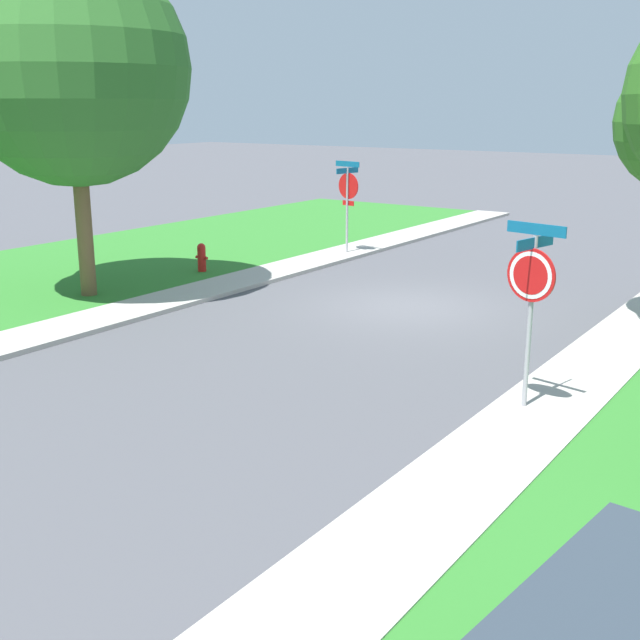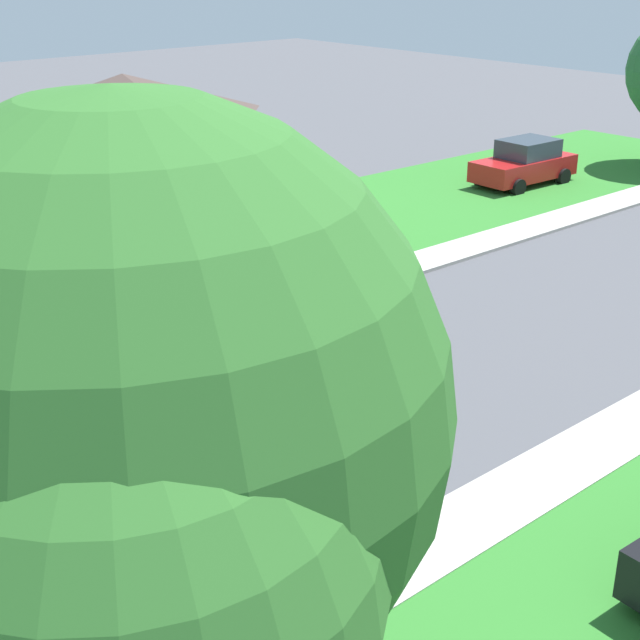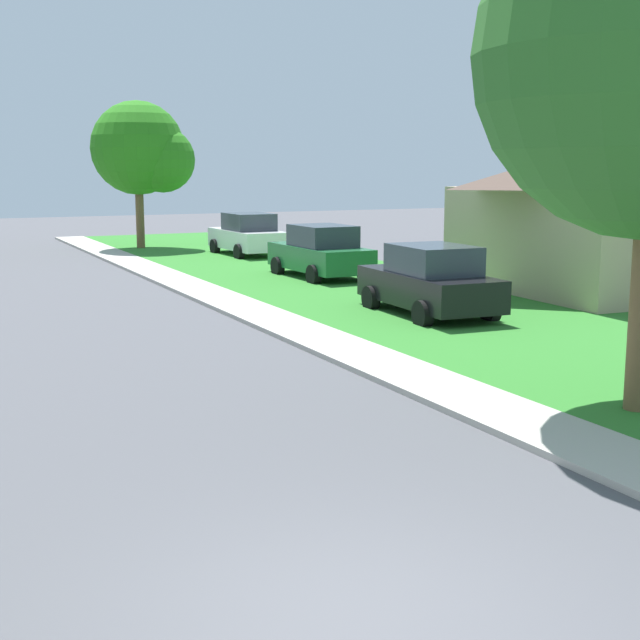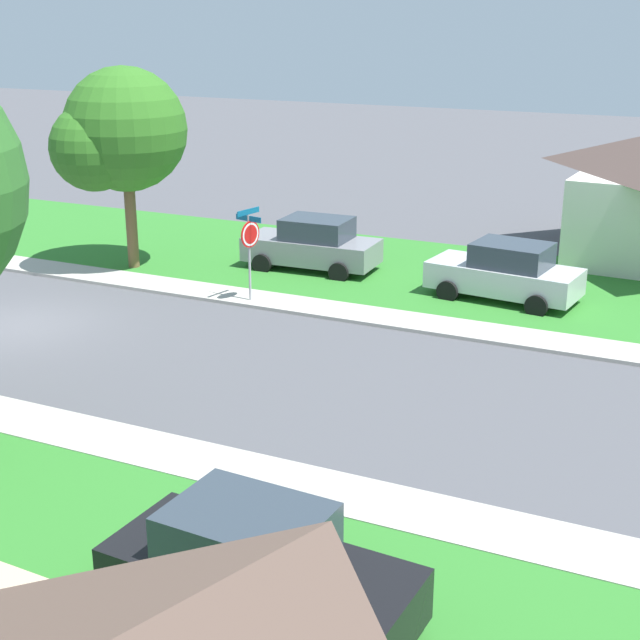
{
  "view_description": "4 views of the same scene",
  "coord_description": "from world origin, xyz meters",
  "px_view_note": "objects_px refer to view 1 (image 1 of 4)",
  "views": [
    {
      "loc": [
        -8.21,
        15.39,
        4.34
      ],
      "look_at": [
        -1.99,
        6.36,
        1.4
      ],
      "focal_mm": 45.07,
      "sensor_mm": 36.0,
      "label": 1
    },
    {
      "loc": [
        12.44,
        0.3,
        8.6
      ],
      "look_at": [
        -0.78,
        11.75,
        1.4
      ],
      "focal_mm": 51.42,
      "sensor_mm": 36.0,
      "label": 2
    },
    {
      "loc": [
        -3.1,
        -5.85,
        3.61
      ],
      "look_at": [
        2.36,
        5.56,
        1.4
      ],
      "focal_mm": 49.4,
      "sensor_mm": 36.0,
      "label": 3
    },
    {
      "loc": [
        17.72,
        17.39,
        8.09
      ],
      "look_at": [
        -0.16,
        8.9,
        1.4
      ],
      "focal_mm": 51.78,
      "sensor_mm": 36.0,
      "label": 4
    }
  ],
  "objects_px": {
    "stop_sign_near_corner": "(348,192)",
    "stop_sign_far_corner": "(531,286)",
    "fire_hydrant": "(202,258)",
    "tree_sidewalk_near": "(71,76)"
  },
  "relations": [
    {
      "from": "stop_sign_near_corner",
      "to": "stop_sign_far_corner",
      "type": "height_order",
      "value": "same"
    },
    {
      "from": "tree_sidewalk_near",
      "to": "fire_hydrant",
      "type": "relative_size",
      "value": 9.27
    },
    {
      "from": "stop_sign_far_corner",
      "to": "fire_hydrant",
      "type": "relative_size",
      "value": 3.34
    },
    {
      "from": "stop_sign_far_corner",
      "to": "fire_hydrant",
      "type": "bearing_deg",
      "value": -23.91
    },
    {
      "from": "tree_sidewalk_near",
      "to": "fire_hydrant",
      "type": "height_order",
      "value": "tree_sidewalk_near"
    },
    {
      "from": "stop_sign_near_corner",
      "to": "stop_sign_far_corner",
      "type": "xyz_separation_m",
      "value": [
        -9.01,
        9.3,
        0.01
      ]
    },
    {
      "from": "stop_sign_far_corner",
      "to": "tree_sidewalk_near",
      "type": "height_order",
      "value": "tree_sidewalk_near"
    },
    {
      "from": "fire_hydrant",
      "to": "stop_sign_near_corner",
      "type": "bearing_deg",
      "value": -109.78
    },
    {
      "from": "stop_sign_near_corner",
      "to": "fire_hydrant",
      "type": "height_order",
      "value": "stop_sign_near_corner"
    },
    {
      "from": "stop_sign_near_corner",
      "to": "stop_sign_far_corner",
      "type": "relative_size",
      "value": 1.0
    }
  ]
}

